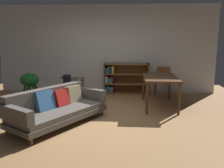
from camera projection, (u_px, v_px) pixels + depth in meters
name	position (u px, v px, depth m)	size (l,w,h in m)	color
ground_plane	(92.00, 120.00, 4.92)	(8.16, 8.16, 0.00)	#A87A4C
back_wall_panel	(105.00, 49.00, 7.31)	(6.80, 0.10, 2.70)	silver
fabric_couch	(57.00, 107.00, 4.70)	(1.77, 2.15, 0.70)	brown
media_console	(73.00, 91.00, 6.38)	(0.39, 1.25, 0.57)	brown
open_laptop	(70.00, 79.00, 6.50)	(0.48, 0.37, 0.07)	#333338
desk_speaker	(67.00, 79.00, 5.95)	(0.19, 0.19, 0.21)	black
potted_floor_plant	(30.00, 84.00, 6.13)	(0.48, 0.51, 0.81)	brown
dining_table	(160.00, 80.00, 5.76)	(0.81, 1.36, 0.76)	#56351E
dining_chair_near	(163.00, 80.00, 6.88)	(0.52, 0.50, 0.87)	brown
bookshelf	(123.00, 78.00, 7.24)	(1.37, 0.35, 0.95)	brown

